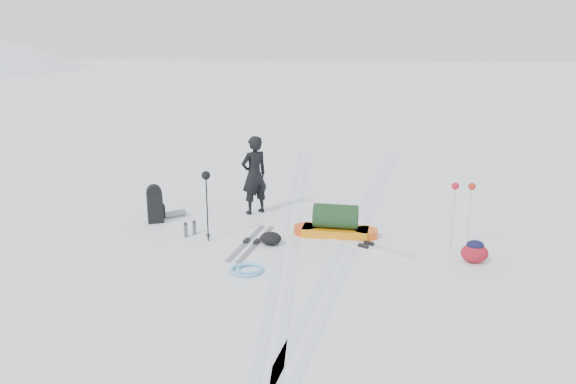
{
  "coord_description": "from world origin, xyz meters",
  "views": [
    {
      "loc": [
        1.25,
        -9.76,
        3.6
      ],
      "look_at": [
        -0.01,
        -0.02,
        0.95
      ],
      "focal_mm": 35.0,
      "sensor_mm": 36.0,
      "label": 1
    }
  ],
  "objects_px": {
    "skier": "(254,175)",
    "pulk_sled": "(335,224)",
    "ski_poles_black": "(206,184)",
    "expedition_rucksack": "(157,205)"
  },
  "relations": [
    {
      "from": "skier",
      "to": "pulk_sled",
      "type": "height_order",
      "value": "skier"
    },
    {
      "from": "pulk_sled",
      "to": "ski_poles_black",
      "type": "height_order",
      "value": "ski_poles_black"
    },
    {
      "from": "expedition_rucksack",
      "to": "ski_poles_black",
      "type": "bearing_deg",
      "value": -61.03
    },
    {
      "from": "pulk_sled",
      "to": "ski_poles_black",
      "type": "xyz_separation_m",
      "value": [
        -2.34,
        -0.58,
        0.85
      ]
    },
    {
      "from": "expedition_rucksack",
      "to": "ski_poles_black",
      "type": "xyz_separation_m",
      "value": [
        1.32,
        -0.97,
        0.72
      ]
    },
    {
      "from": "skier",
      "to": "ski_poles_black",
      "type": "height_order",
      "value": "skier"
    },
    {
      "from": "skier",
      "to": "pulk_sled",
      "type": "distance_m",
      "value": 2.26
    },
    {
      "from": "skier",
      "to": "expedition_rucksack",
      "type": "relative_size",
      "value": 2.13
    },
    {
      "from": "skier",
      "to": "ski_poles_black",
      "type": "distance_m",
      "value": 1.91
    },
    {
      "from": "skier",
      "to": "ski_poles_black",
      "type": "relative_size",
      "value": 1.27
    }
  ]
}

